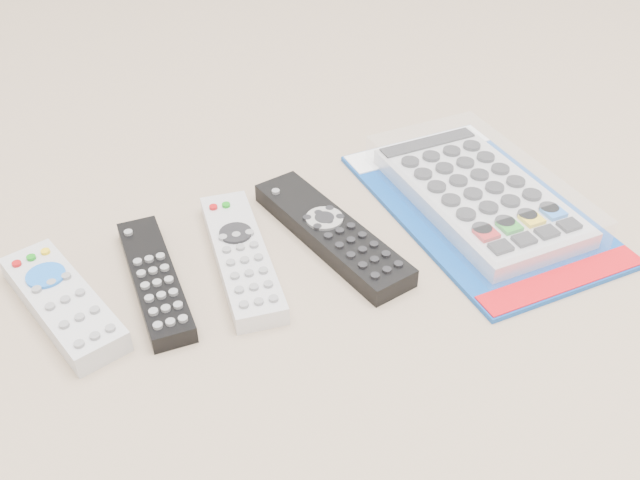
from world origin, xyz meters
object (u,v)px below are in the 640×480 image
remote_small_grey (63,302)px  remote_large_black (331,233)px  jumbo_remote_packaged (479,193)px  remote_silver_dvd (241,256)px  remote_slim_black (155,279)px

remote_small_grey → remote_large_black: 0.27m
remote_small_grey → jumbo_remote_packaged: (0.45, -0.05, 0.01)m
remote_small_grey → remote_silver_dvd: bearing=-16.3°
remote_small_grey → remote_silver_dvd: (0.17, -0.01, -0.00)m
remote_slim_black → remote_large_black: size_ratio=0.83×
remote_slim_black → remote_silver_dvd: bearing=0.8°
remote_silver_dvd → jumbo_remote_packaged: (0.27, -0.03, 0.01)m
remote_slim_black → remote_silver_dvd: size_ratio=0.90×
remote_small_grey → remote_silver_dvd: remote_small_grey is taller
remote_small_grey → remote_large_black: bearing=-16.8°
remote_large_black → jumbo_remote_packaged: bearing=-14.8°
remote_small_grey → remote_slim_black: bearing=-15.6°
remote_silver_dvd → jumbo_remote_packaged: size_ratio=0.63×
remote_silver_dvd → remote_large_black: same height
remote_small_grey → jumbo_remote_packaged: size_ratio=0.55×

